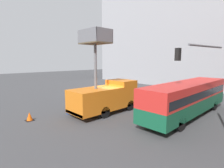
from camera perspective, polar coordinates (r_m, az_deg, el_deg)
ground_plane at (r=17.01m, az=-0.43°, el=-8.74°), size 120.00×120.00×0.00m
building_backdrop_far at (r=36.55m, az=27.67°, el=14.77°), size 44.00×10.00×19.66m
utility_truck at (r=16.14m, az=-2.22°, el=-3.65°), size 2.58×6.51×7.35m
city_bus at (r=16.52m, az=23.56°, el=-3.62°), size 2.50×11.83×2.94m
traffic_light_pole at (r=12.21m, az=30.18°, el=3.30°), size 4.15×3.90×5.99m
road_worker_near_truck at (r=16.18m, az=-14.24°, el=-6.27°), size 0.38×0.38×1.93m
road_worker_directing at (r=13.58m, az=12.57°, el=-9.07°), size 0.38×0.38×1.88m
traffic_cone_near_truck at (r=15.78m, az=-25.34°, el=-9.60°), size 0.61×0.61×0.69m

